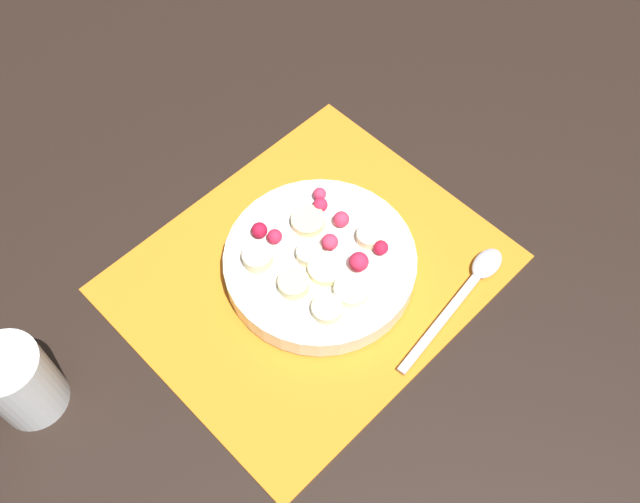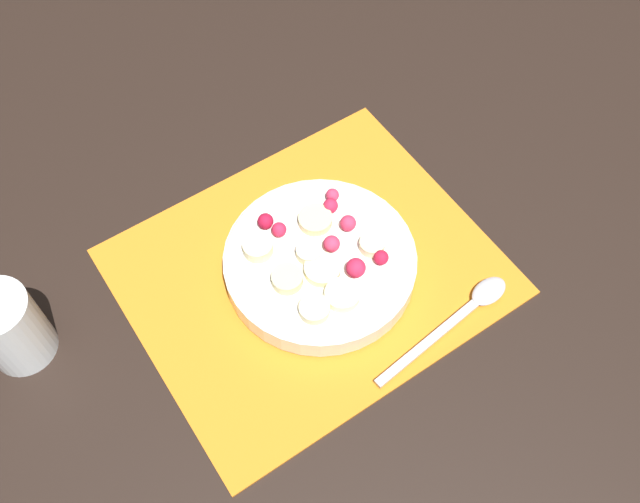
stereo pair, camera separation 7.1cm
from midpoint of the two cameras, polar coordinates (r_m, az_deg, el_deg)
name	(u,v)px [view 1 (the left image)]	position (r m, az deg, el deg)	size (l,w,h in m)	color
ground_plane	(310,274)	(0.75, -3.55, -2.02)	(3.00, 3.00, 0.00)	black
placemat	(310,272)	(0.74, -3.56, -1.90)	(0.37, 0.31, 0.01)	orange
fruit_bowl	(320,261)	(0.73, -2.81, -0.97)	(0.20, 0.20, 0.05)	silver
spoon	(471,284)	(0.74, 9.29, -2.81)	(0.18, 0.04, 0.01)	#B2B2B7
drinking_glass	(20,382)	(0.72, -25.60, -9.63)	(0.06, 0.06, 0.09)	white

